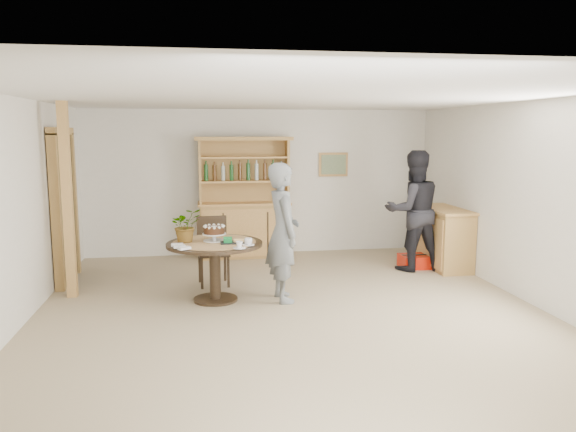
% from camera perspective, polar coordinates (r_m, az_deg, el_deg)
% --- Properties ---
extents(ground, '(7.00, 7.00, 0.00)m').
position_cam_1_polar(ground, '(6.64, 0.48, -10.07)').
color(ground, tan).
rests_on(ground, ground).
extents(room_shell, '(6.04, 7.04, 2.52)m').
position_cam_1_polar(room_shell, '(6.31, 0.51, 5.10)').
color(room_shell, white).
rests_on(room_shell, ground).
extents(doorway, '(0.13, 1.10, 2.18)m').
position_cam_1_polar(doorway, '(8.48, -21.84, 1.07)').
color(doorway, black).
rests_on(doorway, ground).
extents(pine_post, '(0.12, 0.12, 2.50)m').
position_cam_1_polar(pine_post, '(7.64, -21.50, 1.42)').
color(pine_post, tan).
rests_on(pine_post, ground).
extents(hutch, '(1.62, 0.54, 2.04)m').
position_cam_1_polar(hutch, '(9.58, -4.46, -0.07)').
color(hutch, tan).
rests_on(hutch, ground).
extents(sideboard, '(0.54, 1.26, 0.94)m').
position_cam_1_polar(sideboard, '(9.18, 15.50, -2.11)').
color(sideboard, tan).
rests_on(sideboard, ground).
extents(dining_table, '(1.20, 1.20, 0.76)m').
position_cam_1_polar(dining_table, '(7.11, -7.46, -3.83)').
color(dining_table, black).
rests_on(dining_table, ground).
extents(dining_chair, '(0.45, 0.45, 0.95)m').
position_cam_1_polar(dining_chair, '(7.93, -7.65, -3.05)').
color(dining_chair, black).
rests_on(dining_chair, ground).
extents(birthday_cake, '(0.30, 0.30, 0.20)m').
position_cam_1_polar(birthday_cake, '(7.10, -7.51, -1.55)').
color(birthday_cake, white).
rests_on(birthday_cake, dining_table).
extents(flower_vase, '(0.47, 0.44, 0.42)m').
position_cam_1_polar(flower_vase, '(7.09, -10.35, -0.92)').
color(flower_vase, '#3F7233').
rests_on(flower_vase, dining_table).
extents(gift_tray, '(0.30, 0.20, 0.08)m').
position_cam_1_polar(gift_tray, '(6.96, -5.69, -2.55)').
color(gift_tray, black).
rests_on(gift_tray, dining_table).
extents(coffee_cup_a, '(0.15, 0.15, 0.09)m').
position_cam_1_polar(coffee_cup_a, '(6.82, -4.06, -2.65)').
color(coffee_cup_a, white).
rests_on(coffee_cup_a, dining_table).
extents(coffee_cup_b, '(0.15, 0.15, 0.08)m').
position_cam_1_polar(coffee_cup_b, '(6.64, -4.96, -2.99)').
color(coffee_cup_b, white).
rests_on(coffee_cup_b, dining_table).
extents(napkins, '(0.24, 0.33, 0.03)m').
position_cam_1_polar(napkins, '(6.77, -10.89, -3.06)').
color(napkins, white).
rests_on(napkins, dining_table).
extents(teen_boy, '(0.49, 0.68, 1.74)m').
position_cam_1_polar(teen_boy, '(7.03, -0.53, -1.67)').
color(teen_boy, slate).
rests_on(teen_boy, ground).
extents(adult_person, '(0.93, 0.74, 1.85)m').
position_cam_1_polar(adult_person, '(8.80, 12.61, 0.53)').
color(adult_person, black).
rests_on(adult_person, ground).
extents(red_suitcase, '(0.60, 0.41, 0.21)m').
position_cam_1_polar(red_suitcase, '(9.12, 13.19, -4.47)').
color(red_suitcase, red).
rests_on(red_suitcase, ground).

